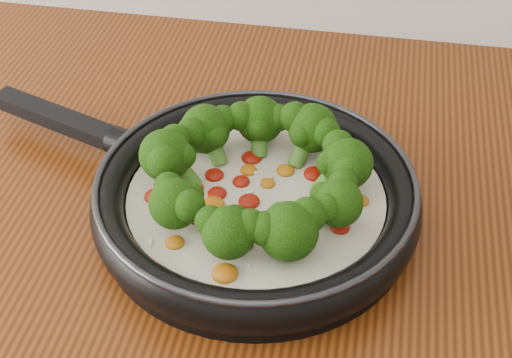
# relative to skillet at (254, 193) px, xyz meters

# --- Properties ---
(skillet) EXTENTS (0.49, 0.38, 0.09)m
(skillet) POSITION_rel_skillet_xyz_m (0.00, 0.00, 0.00)
(skillet) COLOR black
(skillet) RESTS_ON counter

